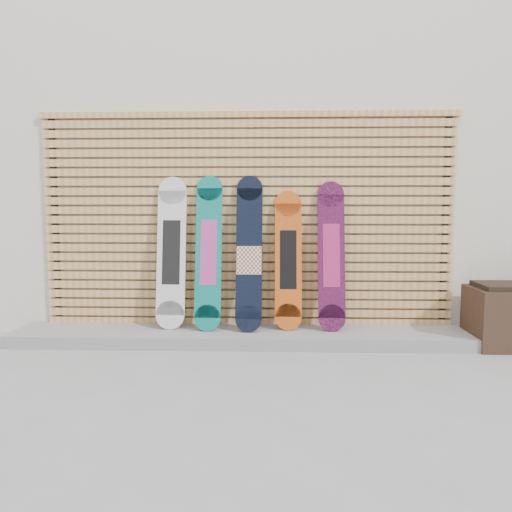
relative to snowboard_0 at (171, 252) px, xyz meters
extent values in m
plane|color=gray|center=(0.91, -0.80, -0.88)|extent=(80.00, 80.00, 0.00)
cube|color=beige|center=(1.41, 2.70, 0.92)|extent=(12.00, 5.00, 3.60)
cube|color=gray|center=(0.76, -0.12, -0.82)|extent=(4.60, 0.70, 0.12)
cube|color=tan|center=(0.76, 0.17, -0.74)|extent=(4.20, 0.05, 0.08)
cube|color=tan|center=(0.76, 0.17, -0.65)|extent=(4.20, 0.05, 0.08)
cube|color=tan|center=(0.76, 0.17, -0.55)|extent=(4.20, 0.05, 0.07)
cube|color=tan|center=(0.76, 0.17, -0.45)|extent=(4.20, 0.05, 0.07)
cube|color=tan|center=(0.76, 0.17, -0.35)|extent=(4.20, 0.05, 0.07)
cube|color=tan|center=(0.76, 0.17, -0.26)|extent=(4.20, 0.05, 0.07)
cube|color=tan|center=(0.76, 0.17, -0.16)|extent=(4.20, 0.05, 0.07)
cube|color=tan|center=(0.76, 0.17, -0.06)|extent=(4.20, 0.05, 0.07)
cube|color=tan|center=(0.76, 0.17, 0.03)|extent=(4.20, 0.05, 0.07)
cube|color=tan|center=(0.76, 0.17, 0.13)|extent=(4.20, 0.05, 0.08)
cube|color=tan|center=(0.76, 0.17, 0.23)|extent=(4.20, 0.05, 0.08)
cube|color=tan|center=(0.76, 0.17, 0.32)|extent=(4.20, 0.05, 0.08)
cube|color=tan|center=(0.76, 0.17, 0.42)|extent=(4.20, 0.05, 0.08)
cube|color=tan|center=(0.76, 0.17, 0.52)|extent=(4.20, 0.05, 0.08)
cube|color=tan|center=(0.76, 0.17, 0.62)|extent=(4.20, 0.05, 0.08)
cube|color=tan|center=(0.76, 0.17, 0.71)|extent=(4.20, 0.05, 0.08)
cube|color=tan|center=(0.76, 0.17, 0.81)|extent=(4.20, 0.05, 0.08)
cube|color=tan|center=(0.76, 0.17, 0.91)|extent=(4.20, 0.05, 0.08)
cube|color=tan|center=(0.76, 0.17, 1.00)|extent=(4.20, 0.05, 0.08)
cube|color=tan|center=(0.76, 0.17, 1.10)|extent=(4.20, 0.05, 0.08)
cube|color=tan|center=(0.76, 0.17, 1.20)|extent=(4.20, 0.05, 0.08)
cube|color=tan|center=(0.76, 0.17, 1.29)|extent=(4.20, 0.05, 0.08)
cube|color=black|center=(-1.26, 0.20, 0.24)|extent=(0.06, 0.04, 2.23)
cube|color=black|center=(2.78, 0.20, 0.24)|extent=(0.06, 0.04, 2.23)
cube|color=tan|center=(0.76, 0.17, 1.38)|extent=(4.26, 0.07, 0.06)
cube|color=silver|center=(0.00, 0.00, 0.00)|extent=(0.29, 0.25, 1.24)
cylinder|color=silver|center=(0.00, -0.11, -0.62)|extent=(0.29, 0.07, 0.29)
cylinder|color=silver|center=(0.00, 0.11, 0.62)|extent=(0.29, 0.07, 0.29)
cube|color=black|center=(0.00, 0.00, 0.00)|extent=(0.18, 0.14, 0.64)
cube|color=#0B6F65|center=(0.38, -0.03, 0.00)|extent=(0.26, 0.30, 1.28)
cylinder|color=#0B6F65|center=(0.38, -0.17, -0.63)|extent=(0.26, 0.08, 0.26)
cylinder|color=#0B6F65|center=(0.38, 0.11, 0.64)|extent=(0.26, 0.08, 0.26)
cube|color=#C24490|center=(0.38, -0.03, 0.00)|extent=(0.16, 0.17, 0.65)
cube|color=black|center=(0.79, -0.05, 0.00)|extent=(0.26, 0.33, 1.28)
cylinder|color=black|center=(0.79, -0.20, -0.63)|extent=(0.26, 0.08, 0.26)
cylinder|color=black|center=(0.79, 0.11, 0.64)|extent=(0.26, 0.08, 0.26)
cube|color=silver|center=(0.79, -0.07, -0.07)|extent=(0.25, 0.09, 0.28)
cube|color=#BA4C13|center=(1.18, 0.00, -0.07)|extent=(0.27, 0.24, 1.12)
cylinder|color=#BA4C13|center=(1.18, -0.11, -0.63)|extent=(0.27, 0.07, 0.27)
cylinder|color=#BA4C13|center=(1.18, 0.11, 0.49)|extent=(0.27, 0.07, 0.27)
cube|color=black|center=(1.18, 0.00, -0.07)|extent=(0.17, 0.14, 0.58)
cube|color=black|center=(1.60, -0.02, -0.02)|extent=(0.27, 0.28, 1.21)
cylinder|color=black|center=(1.60, -0.15, -0.63)|extent=(0.27, 0.08, 0.27)
cylinder|color=black|center=(1.60, 0.11, 0.58)|extent=(0.27, 0.08, 0.27)
cube|color=#A32059|center=(1.60, -0.02, -0.02)|extent=(0.17, 0.16, 0.62)
camera|label=1|loc=(1.02, -4.96, 0.45)|focal=35.00mm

